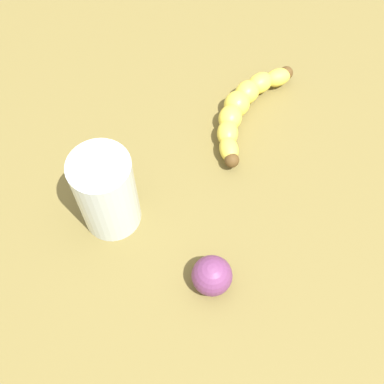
# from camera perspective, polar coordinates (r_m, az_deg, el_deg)

# --- Properties ---
(wooden_tabletop) EXTENTS (1.20, 1.20, 0.03)m
(wooden_tabletop) POSITION_cam_1_polar(r_m,az_deg,el_deg) (0.68, 1.70, -0.10)
(wooden_tabletop) COLOR brown
(wooden_tabletop) RESTS_ON ground
(banana) EXTENTS (0.07, 0.20, 0.04)m
(banana) POSITION_cam_1_polar(r_m,az_deg,el_deg) (0.73, 6.01, 9.76)
(banana) COLOR yellow
(banana) RESTS_ON wooden_tabletop
(smoothie_glass) EXTENTS (0.07, 0.07, 0.12)m
(smoothie_glass) POSITION_cam_1_polar(r_m,az_deg,el_deg) (0.61, -9.86, -0.17)
(smoothie_glass) COLOR silver
(smoothie_glass) RESTS_ON wooden_tabletop
(plum_fruit) EXTENTS (0.05, 0.05, 0.05)m
(plum_fruit) POSITION_cam_1_polar(r_m,az_deg,el_deg) (0.59, 2.32, -9.65)
(plum_fruit) COLOR #6B3360
(plum_fruit) RESTS_ON wooden_tabletop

